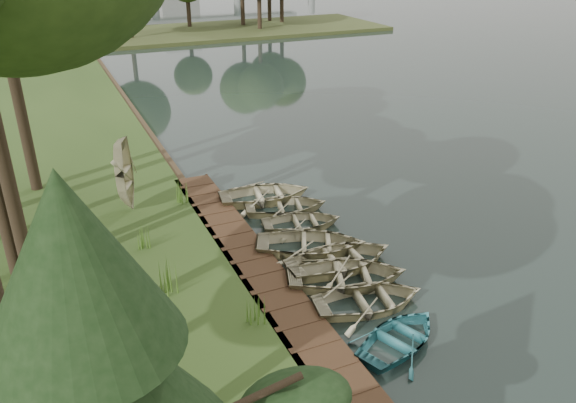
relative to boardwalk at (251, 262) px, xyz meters
name	(u,v)px	position (x,y,z in m)	size (l,w,h in m)	color
ground	(293,256)	(1.60, 0.00, -0.15)	(300.00, 300.00, 0.00)	#3D2F1D
water	(515,71)	(31.60, 20.00, -0.12)	(130.00, 200.00, 0.05)	black
boardwalk	(251,262)	(0.00, 0.00, 0.00)	(1.60, 16.00, 0.30)	#392516
peninsula	(176,34)	(9.60, 50.00, 0.08)	(50.00, 14.00, 0.45)	#37401C
rowboat_0	(400,336)	(2.33, -5.73, 0.22)	(2.19, 3.06, 0.63)	#27696D
rowboat_1	(369,297)	(2.46, -3.84, 0.27)	(2.54, 3.55, 0.74)	tan
rowboat_2	(347,273)	(2.47, -2.42, 0.32)	(2.87, 4.02, 0.83)	tan
rowboat_3	(341,257)	(2.79, -1.42, 0.31)	(2.83, 3.96, 0.82)	tan
rowboat_4	(311,242)	(2.30, -0.05, 0.32)	(2.86, 4.01, 0.83)	tan
rowboat_5	(302,220)	(2.81, 1.79, 0.23)	(2.27, 3.17, 0.66)	tan
rowboat_6	(286,204)	(2.79, 3.32, 0.26)	(2.46, 3.45, 0.71)	tan
rowboat_7	(265,192)	(2.40, 4.66, 0.31)	(2.84, 3.98, 0.82)	tan
stored_rowboat	(131,203)	(-3.17, 5.63, 0.47)	(2.19, 3.07, 0.64)	tan
reeds_0	(256,310)	(-1.14, -3.43, 0.59)	(0.60, 0.60, 0.88)	#3F661E
reeds_1	(168,277)	(-3.09, -0.85, 0.70)	(0.60, 0.60, 1.11)	#3F661E
reeds_2	(142,236)	(-3.29, 2.41, 0.58)	(0.60, 0.60, 0.87)	#3F661E
reeds_3	(182,191)	(-1.00, 5.57, 0.62)	(0.60, 0.60, 0.95)	#3F661E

